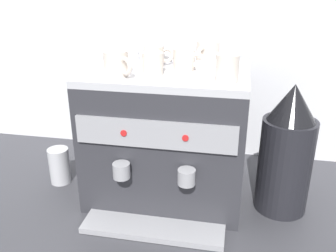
# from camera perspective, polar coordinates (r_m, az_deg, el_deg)

# --- Properties ---
(ground_plane) EXTENTS (4.00, 4.00, 0.00)m
(ground_plane) POSITION_cam_1_polar(r_m,az_deg,el_deg) (1.47, -0.00, -9.73)
(ground_plane) COLOR #38383D
(tiled_backsplash_wall) EXTENTS (2.80, 0.03, 1.15)m
(tiled_backsplash_wall) POSITION_cam_1_polar(r_m,az_deg,el_deg) (1.63, 2.62, 15.16)
(tiled_backsplash_wall) COLOR silver
(tiled_backsplash_wall) RESTS_ON ground_plane
(espresso_machine) EXTENTS (0.55, 0.53, 0.48)m
(espresso_machine) POSITION_cam_1_polar(r_m,az_deg,el_deg) (1.35, -0.03, -1.24)
(espresso_machine) COLOR #2D2D33
(espresso_machine) RESTS_ON ground_plane
(ceramic_cup_0) EXTENTS (0.11, 0.10, 0.08)m
(ceramic_cup_0) POSITION_cam_1_polar(r_m,az_deg,el_deg) (1.19, -7.97, 9.60)
(ceramic_cup_0) COLOR beige
(ceramic_cup_0) RESTS_ON espresso_machine
(ceramic_cup_1) EXTENTS (0.11, 0.07, 0.07)m
(ceramic_cup_1) POSITION_cam_1_polar(r_m,az_deg,el_deg) (1.26, 2.73, 10.34)
(ceramic_cup_1) COLOR beige
(ceramic_cup_1) RESTS_ON espresso_machine
(ceramic_cup_2) EXTENTS (0.07, 0.11, 0.07)m
(ceramic_cup_2) POSITION_cam_1_polar(r_m,az_deg,el_deg) (1.20, -2.41, 9.71)
(ceramic_cup_2) COLOR beige
(ceramic_cup_2) RESTS_ON espresso_machine
(ceramic_cup_3) EXTENTS (0.10, 0.07, 0.07)m
(ceramic_cup_3) POSITION_cam_1_polar(r_m,az_deg,el_deg) (1.31, -2.03, 10.86)
(ceramic_cup_3) COLOR beige
(ceramic_cup_3) RESTS_ON espresso_machine
(ceramic_cup_4) EXTENTS (0.08, 0.12, 0.08)m
(ceramic_cup_4) POSITION_cam_1_polar(r_m,az_deg,el_deg) (1.35, 6.12, 11.30)
(ceramic_cup_4) COLOR beige
(ceramic_cup_4) RESTS_ON espresso_machine
(ceramic_cup_5) EXTENTS (0.07, 0.11, 0.08)m
(ceramic_cup_5) POSITION_cam_1_polar(r_m,az_deg,el_deg) (1.14, 9.16, 8.99)
(ceramic_cup_5) COLOR beige
(ceramic_cup_5) RESTS_ON espresso_machine
(ceramic_bowl_0) EXTENTS (0.11, 0.11, 0.03)m
(ceramic_bowl_0) POSITION_cam_1_polar(r_m,az_deg,el_deg) (1.42, -6.71, 10.80)
(ceramic_bowl_0) COLOR white
(ceramic_bowl_0) RESTS_ON espresso_machine
(ceramic_bowl_1) EXTENTS (0.10, 0.10, 0.04)m
(ceramic_bowl_1) POSITION_cam_1_polar(r_m,az_deg,el_deg) (1.22, 6.73, 8.94)
(ceramic_bowl_1) COLOR white
(ceramic_bowl_1) RESTS_ON espresso_machine
(ceramic_bowl_2) EXTENTS (0.09, 0.09, 0.03)m
(ceramic_bowl_2) POSITION_cam_1_polar(r_m,az_deg,el_deg) (1.40, -1.21, 10.80)
(ceramic_bowl_2) COLOR white
(ceramic_bowl_2) RESTS_ON espresso_machine
(coffee_grinder) EXTENTS (0.18, 0.18, 0.46)m
(coffee_grinder) POSITION_cam_1_polar(r_m,az_deg,el_deg) (1.32, 17.92, -3.94)
(coffee_grinder) COLOR black
(coffee_grinder) RESTS_ON ground_plane
(milk_pitcher) EXTENTS (0.08, 0.08, 0.15)m
(milk_pitcher) POSITION_cam_1_polar(r_m,az_deg,el_deg) (1.54, -16.52, -5.92)
(milk_pitcher) COLOR #B7B7BC
(milk_pitcher) RESTS_ON ground_plane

